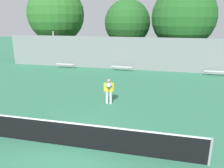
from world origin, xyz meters
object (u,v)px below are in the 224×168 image
(tennis_net, at_px, (75,135))
(tree_green_broad, at_px, (183,17))
(bench_adjacent_court, at_px, (65,64))
(tennis_player, at_px, (109,90))
(bench_courtside_far, at_px, (122,67))
(bench_courtside_near, at_px, (216,72))
(light_pole_far_right, at_px, (177,14))
(tree_green_tall, at_px, (56,14))
(tree_dark_dense, at_px, (127,23))
(light_pole_near_left, at_px, (51,2))

(tennis_net, relative_size, tree_green_broad, 1.20)
(tennis_net, xyz_separation_m, bench_adjacent_court, (-6.69, 13.56, -0.12))
(tennis_player, relative_size, tree_green_broad, 0.18)
(bench_courtside_far, bearing_deg, tennis_player, -84.40)
(bench_courtside_near, bearing_deg, tennis_player, -131.92)
(tennis_player, height_order, light_pole_far_right, light_pole_far_right)
(tennis_net, height_order, tennis_player, tennis_player)
(tree_green_broad, bearing_deg, bench_courtside_far, -145.43)
(tennis_player, xyz_separation_m, bench_courtside_far, (-0.85, 8.67, -0.46))
(bench_adjacent_court, xyz_separation_m, tree_green_tall, (-2.83, 4.31, 5.06))
(tennis_net, distance_m, tree_dark_dense, 20.11)
(light_pole_far_right, bearing_deg, tennis_net, -105.33)
(bench_courtside_far, xyz_separation_m, tree_dark_dense, (-0.53, 6.12, 4.10))
(tree_green_broad, bearing_deg, light_pole_near_left, -171.01)
(tennis_player, distance_m, tree_green_tall, 16.84)
(bench_courtside_near, relative_size, light_pole_far_right, 0.22)
(bench_courtside_far, xyz_separation_m, light_pole_far_right, (4.90, 1.83, 5.01))
(bench_courtside_far, relative_size, light_pole_near_left, 0.19)
(tennis_net, relative_size, bench_courtside_far, 4.84)
(tree_green_tall, bearing_deg, bench_courtside_far, -25.97)
(bench_adjacent_court, relative_size, tree_green_broad, 0.23)
(light_pole_far_right, xyz_separation_m, tree_green_broad, (0.79, 2.09, -0.28))
(bench_adjacent_court, xyz_separation_m, tree_dark_dense, (5.48, 6.12, 4.10))
(tree_dark_dense, bearing_deg, bench_adjacent_court, -131.87)
(tennis_player, xyz_separation_m, tree_green_tall, (-9.69, 12.98, 4.61))
(light_pole_near_left, height_order, tree_green_broad, light_pole_near_left)
(bench_courtside_near, height_order, tree_green_tall, tree_green_tall)
(bench_courtside_far, height_order, tree_green_tall, tree_green_tall)
(light_pole_far_right, bearing_deg, light_pole_near_left, -179.65)
(tennis_net, distance_m, bench_courtside_far, 13.57)
(tennis_player, bearing_deg, tree_dark_dense, 84.05)
(bench_adjacent_court, bearing_deg, tennis_net, -63.74)
(light_pole_far_right, height_order, tree_green_tall, light_pole_far_right)
(bench_courtside_far, distance_m, light_pole_far_right, 7.24)
(light_pole_near_left, bearing_deg, tennis_net, -60.32)
(bench_adjacent_court, xyz_separation_m, light_pole_near_left, (-2.04, 1.75, 6.26))
(bench_courtside_far, bearing_deg, bench_adjacent_court, 180.00)
(bench_courtside_far, distance_m, tree_dark_dense, 7.38)
(bench_courtside_near, distance_m, light_pole_near_left, 17.90)
(tennis_player, height_order, light_pole_near_left, light_pole_near_left)
(bench_courtside_far, bearing_deg, tree_green_tall, 154.03)
(bench_courtside_far, bearing_deg, tree_dark_dense, 94.92)
(light_pole_near_left, distance_m, tree_green_tall, 2.93)
(bench_courtside_near, height_order, bench_adjacent_court, same)
(light_pole_far_right, xyz_separation_m, tree_dark_dense, (-5.43, 4.29, -0.91))
(tennis_net, bearing_deg, tree_green_tall, 118.06)
(bench_adjacent_court, xyz_separation_m, light_pole_far_right, (10.91, 1.83, 5.01))
(light_pole_near_left, distance_m, tree_green_broad, 13.99)
(bench_courtside_near, distance_m, light_pole_far_right, 6.51)
(tree_green_broad, bearing_deg, bench_adjacent_court, -161.47)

